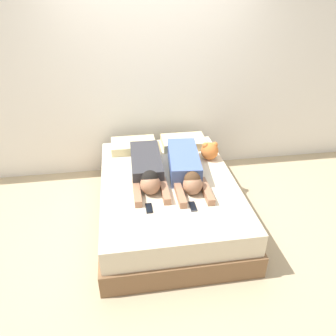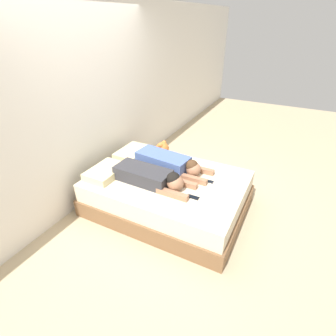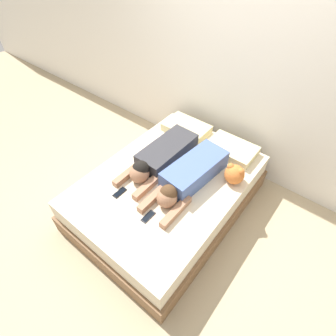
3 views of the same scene
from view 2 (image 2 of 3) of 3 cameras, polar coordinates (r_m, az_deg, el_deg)
ground_plane at (r=3.75m, az=0.00°, el=-8.44°), size 12.00×12.00×0.00m
wall_back at (r=3.77m, az=-16.35°, el=12.93°), size 12.00×0.06×2.60m
bed at (r=3.61m, az=0.00°, el=-5.47°), size 1.48×2.03×0.49m
pillow_head_left at (r=3.61m, az=-13.38°, el=-0.79°), size 0.55×0.37×0.10m
pillow_head_right at (r=4.04m, az=-7.68°, el=3.30°), size 0.55×0.37×0.10m
person_left at (r=3.32m, az=-3.44°, el=-1.98°), size 0.35×1.06×0.24m
person_right at (r=3.60m, az=0.48°, el=1.06°), size 0.39×1.09×0.23m
cell_phone_left at (r=3.12m, az=5.42°, el=-6.31°), size 0.06×0.15×0.01m
cell_phone_right at (r=3.43m, az=8.65°, el=-2.81°), size 0.06×0.15×0.01m
plush_toy at (r=4.01m, az=-1.25°, el=4.29°), size 0.21×0.21×0.22m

